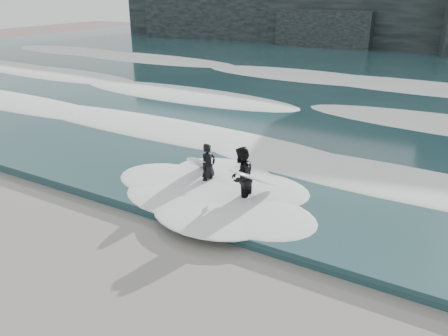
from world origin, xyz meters
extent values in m
plane|color=#795A56|center=(0.00, 0.00, 0.00)|extent=(120.00, 120.00, 0.00)
cube|color=#1E3E42|center=(0.00, 29.00, 0.15)|extent=(90.00, 52.00, 0.30)
ellipsoid|color=white|center=(0.00, 9.00, 0.40)|extent=(60.00, 3.20, 0.20)
ellipsoid|color=white|center=(0.00, 16.00, 0.42)|extent=(60.00, 4.00, 0.24)
ellipsoid|color=white|center=(0.00, 25.00, 0.45)|extent=(60.00, 4.80, 0.30)
imported|color=black|center=(-0.12, 5.61, 0.79)|extent=(0.52, 0.66, 1.58)
ellipsoid|color=silver|center=(-0.52, 5.66, 0.82)|extent=(1.24, 2.13, 1.26)
imported|color=black|center=(1.38, 5.07, 0.95)|extent=(0.83, 1.00, 1.90)
ellipsoid|color=white|center=(1.80, 5.07, 1.02)|extent=(1.14, 2.19, 1.22)
camera|label=1|loc=(6.94, -5.53, 6.24)|focal=35.00mm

